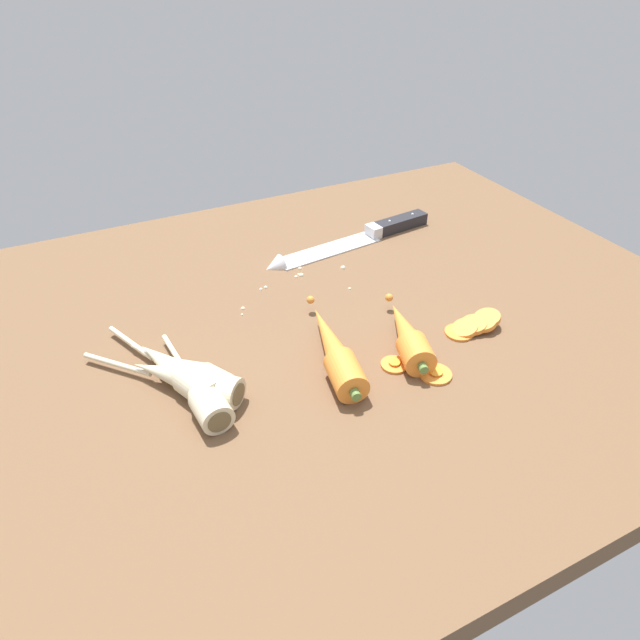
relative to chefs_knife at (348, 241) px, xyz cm
name	(u,v)px	position (x,y,z in cm)	size (l,w,h in cm)	color
ground_plane	(314,332)	(-15.95, -18.85, -2.65)	(120.00, 90.00, 4.00)	brown
chefs_knife	(348,241)	(0.00, 0.00, 0.00)	(34.86, 7.27, 4.18)	silver
whole_carrot	(334,350)	(-17.64, -28.56, 1.45)	(7.39, 22.06, 4.20)	orange
whole_carrot_second	(407,336)	(-7.24, -30.14, 1.45)	(7.93, 16.99, 4.20)	orange
parsnip_front	(185,379)	(-36.82, -25.29, 1.33)	(17.22, 18.71, 4.00)	beige
parsnip_mid_left	(176,371)	(-37.41, -23.22, 1.33)	(10.77, 21.82, 4.00)	beige
parsnip_mid_right	(199,388)	(-35.76, -27.70, 1.33)	(4.97, 20.35, 4.00)	beige
parsnip_back	(194,373)	(-35.51, -24.65, 1.33)	(10.42, 16.23, 4.00)	beige
carrot_slice_stack	(473,325)	(3.67, -30.90, 0.17)	(8.67, 4.41, 2.70)	orange
carrot_slice_stray_near	(394,364)	(-10.79, -32.68, -0.29)	(3.62, 3.62, 0.70)	orange
carrot_slice_stray_mid	(436,373)	(-7.01, -36.64, -0.29)	(4.28, 4.28, 0.70)	orange
mince_crumbs	(300,278)	(-12.96, -7.32, -0.29)	(20.74, 9.91, 0.86)	beige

